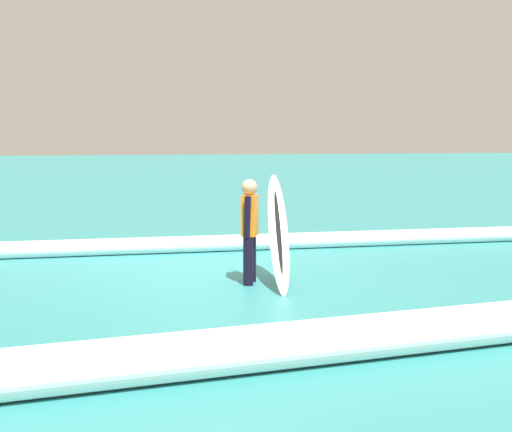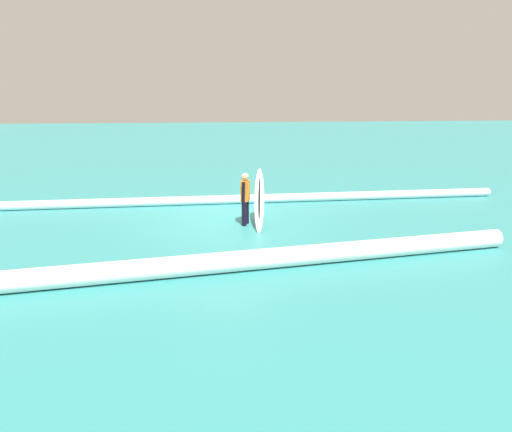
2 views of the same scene
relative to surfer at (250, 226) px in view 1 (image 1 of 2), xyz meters
The scene contains 5 objects.
ground_plane 1.13m from the surfer, 53.79° to the right, with size 185.68×185.68×0.00m, color teal.
surfer is the anchor object (origin of this frame).
surfboard 0.41m from the surfer, 155.02° to the left, with size 0.64×1.68×1.51m.
wave_crest_foreground 3.39m from the surfer, 69.31° to the right, with size 0.29×0.29×21.78m, color white.
wave_crest_midground 4.88m from the surfer, 54.31° to the left, with size 0.41×0.41×16.48m, color white.
Camera 1 is at (2.37, 10.38, 2.00)m, focal length 51.52 mm.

